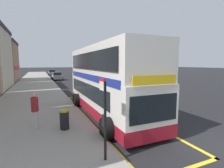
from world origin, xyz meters
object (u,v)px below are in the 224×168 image
object	(u,v)px
parked_car_teal_ahead	(112,78)
litter_bin	(64,119)
bus_stop_sign	(104,113)
parked_car_grey_kerbside	(57,76)
double_decker_bus	(106,83)
pedestrian_waiting_near_sign	(35,109)
parked_car_grey_distant	(52,73)

from	to	relation	value
parked_car_teal_ahead	litter_bin	bearing A→B (deg)	-121.77
bus_stop_sign	parked_car_grey_kerbside	bearing A→B (deg)	87.13
double_decker_bus	bus_stop_sign	xyz separation A→B (m)	(-2.14, -5.21, -0.33)
parked_car_teal_ahead	pedestrian_waiting_near_sign	xyz separation A→B (m)	(-11.84, -17.85, 0.32)
double_decker_bus	parked_car_grey_distant	world-z (taller)	double_decker_bus
pedestrian_waiting_near_sign	litter_bin	world-z (taller)	pedestrian_waiting_near_sign
bus_stop_sign	parked_car_teal_ahead	size ratio (longest dim) A/B	0.65
parked_car_teal_ahead	litter_bin	distance (m)	21.27
double_decker_bus	pedestrian_waiting_near_sign	size ratio (longest dim) A/B	5.64
double_decker_bus	parked_car_grey_distant	size ratio (longest dim) A/B	2.41
parked_car_grey_kerbside	parked_car_teal_ahead	distance (m)	12.44
bus_stop_sign	parked_car_grey_kerbside	size ratio (longest dim) A/B	0.65
double_decker_bus	parked_car_grey_distant	xyz separation A→B (m)	(-0.43, 41.43, -1.26)
double_decker_bus	bus_stop_sign	bearing A→B (deg)	-112.32
bus_stop_sign	parked_car_grey_kerbside	distance (m)	31.19
parked_car_grey_kerbside	parked_car_teal_ahead	size ratio (longest dim) A/B	1.00
litter_bin	pedestrian_waiting_near_sign	bearing A→B (deg)	154.01
bus_stop_sign	litter_bin	world-z (taller)	bus_stop_sign
bus_stop_sign	parked_car_grey_distant	xyz separation A→B (m)	(1.71, 46.64, -0.93)
double_decker_bus	parked_car_teal_ahead	bearing A→B (deg)	65.45
parked_car_grey_distant	litter_bin	xyz separation A→B (m)	(-2.56, -43.41, -0.18)
parked_car_grey_distant	parked_car_grey_kerbside	bearing A→B (deg)	-91.11
parked_car_grey_distant	parked_car_teal_ahead	world-z (taller)	same
litter_bin	parked_car_grey_distant	bearing A→B (deg)	86.62
litter_bin	bus_stop_sign	bearing A→B (deg)	-75.16
litter_bin	parked_car_grey_kerbside	bearing A→B (deg)	85.05
parked_car_teal_ahead	litter_bin	xyz separation A→B (m)	(-10.53, -18.48, -0.18)
double_decker_bus	parked_car_teal_ahead	size ratio (longest dim) A/B	2.41
double_decker_bus	parked_car_teal_ahead	world-z (taller)	double_decker_bus
parked_car_grey_kerbside	pedestrian_waiting_near_sign	size ratio (longest dim) A/B	2.34
double_decker_bus	pedestrian_waiting_near_sign	bearing A→B (deg)	-162.68
parked_car_grey_distant	litter_bin	bearing A→B (deg)	-93.95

